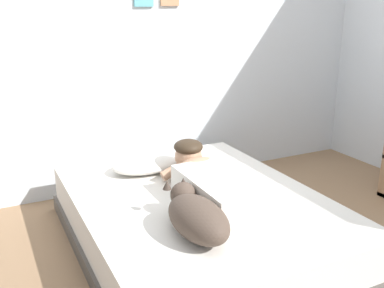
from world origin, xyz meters
name	(u,v)px	position (x,y,z in m)	size (l,w,h in m)	color
ground_plane	(239,248)	(0.00, 0.00, 0.00)	(11.96, 11.96, 0.00)	#8C6B4C
back_wall	(155,35)	(0.00, 1.35, 1.25)	(3.98, 0.12, 2.50)	silver
bed	(198,221)	(-0.21, 0.16, 0.17)	(1.49, 1.92, 0.34)	#4C4742
pillow	(148,164)	(-0.33, 0.72, 0.39)	(0.52, 0.32, 0.11)	white
person_lying	(214,180)	(-0.12, 0.13, 0.44)	(0.43, 0.92, 0.27)	silver
dog	(196,215)	(-0.43, -0.25, 0.44)	(0.26, 0.57, 0.21)	#4C3D33
coffee_cup	(197,165)	(0.00, 0.59, 0.38)	(0.12, 0.09, 0.07)	white
cell_phone	(227,202)	(-0.09, 0.00, 0.34)	(0.07, 0.14, 0.01)	black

